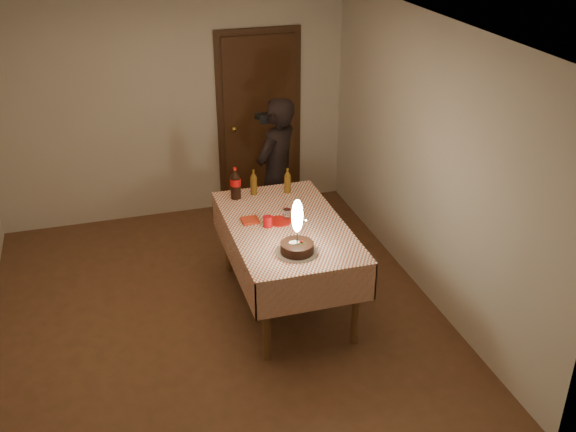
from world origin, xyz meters
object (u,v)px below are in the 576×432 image
Objects in this scene: clear_cup at (287,214)px; birthday_cake at (297,240)px; dining_table at (286,235)px; cola_bottle at (235,184)px; amber_bottle_left at (254,183)px; amber_bottle_right at (288,181)px; red_plate at (280,221)px; photographer at (277,173)px; red_cup at (268,222)px.

birthday_cake is at bearing -99.10° from clear_cup.
cola_bottle is (-0.31, 0.67, 0.26)m from dining_table.
amber_bottle_left is 1.00× the size of amber_bottle_right.
clear_cup is at bearing 70.59° from dining_table.
red_plate is at bearing 88.49° from birthday_cake.
dining_table is 0.14m from red_plate.
cola_bottle is at bearing -168.45° from amber_bottle_left.
dining_table is at bearing 83.39° from birthday_cake.
birthday_cake is 0.63m from clear_cup.
red_plate is at bearing 122.10° from dining_table.
amber_bottle_right is 0.16× the size of photographer.
red_cup is 0.39× the size of amber_bottle_left.
amber_bottle_right reaches higher than red_cup.
red_plate is 0.15m from red_cup.
photographer is (0.56, 0.53, -0.17)m from cola_bottle.
red_plate is 0.13× the size of photographer.
amber_bottle_left is at bearing 85.98° from red_cup.
birthday_cake is 1.20m from cola_bottle.
clear_cup is at bearing -74.54° from amber_bottle_left.
birthday_cake is 5.38× the size of clear_cup.
clear_cup is (0.10, 0.62, -0.07)m from birthday_cake.
clear_cup is 0.35× the size of amber_bottle_right.
dining_table is 17.20× the size of red_cup.
photographer is at bearing 70.48° from red_cup.
clear_cup reaches higher than dining_table.
photographer reaches higher than red_plate.
red_cup is (-0.17, 0.01, 0.16)m from dining_table.
amber_bottle_right is at bearing 77.13° from birthday_cake.
cola_bottle is 0.52m from amber_bottle_right.
birthday_cake is 1.90× the size of amber_bottle_right.
amber_bottle_left is (-0.12, 0.71, 0.23)m from dining_table.
amber_bottle_left reaches higher than red_cup.
clear_cup is at bearing 29.15° from red_plate.
red_cup is 0.70m from amber_bottle_left.
photographer is (0.42, 1.19, -0.07)m from red_cup.
red_cup is 0.06× the size of photographer.
photographer is at bearing 85.31° from amber_bottle_right.
red_cup is at bearing -120.40° from amber_bottle_right.
cola_bottle is at bearing 177.97° from amber_bottle_right.
birthday_cake reaches higher than amber_bottle_right.
cola_bottle is at bearing 113.96° from red_plate.
dining_table is 1.05× the size of photographer.
red_cup is 0.24m from clear_cup.
cola_bottle is at bearing 122.45° from clear_cup.
cola_bottle is at bearing 101.85° from red_cup.
birthday_cake reaches higher than clear_cup.
clear_cup is at bearing -107.13° from amber_bottle_right.
dining_table is 0.72m from amber_bottle_right.
photographer reaches higher than cola_bottle.
cola_bottle is 1.25× the size of amber_bottle_right.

